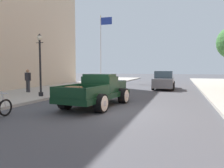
{
  "coord_description": "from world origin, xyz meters",
  "views": [
    {
      "loc": [
        2.98,
        -8.61,
        1.84
      ],
      "look_at": [
        -0.67,
        2.52,
        1.0
      ],
      "focal_mm": 33.89,
      "sensor_mm": 36.0,
      "label": 1
    }
  ],
  "objects": [
    {
      "name": "flagpole",
      "position": [
        -7.71,
        19.56,
        5.77
      ],
      "size": [
        1.74,
        0.16,
        9.16
      ],
      "color": "#B2B2B7",
      "rests_on": "sidewalk_left"
    },
    {
      "name": "ground_plane",
      "position": [
        0.0,
        0.0,
        0.0
      ],
      "size": [
        140.0,
        140.0,
        0.0
      ],
      "primitive_type": "plane",
      "color": "#47474C"
    },
    {
      "name": "pedestrian_sidewalk_left",
      "position": [
        -7.57,
        3.99,
        1.09
      ],
      "size": [
        0.53,
        0.22,
        1.65
      ],
      "color": "#333338",
      "rests_on": "sidewalk_left"
    },
    {
      "name": "hotrod_truck_dark_green",
      "position": [
        -0.94,
        1.26,
        0.75
      ],
      "size": [
        2.49,
        5.05,
        1.58
      ],
      "color": "black",
      "rests_on": "ground"
    },
    {
      "name": "street_lamp_near",
      "position": [
        -5.31,
        2.44,
        2.39
      ],
      "size": [
        0.5,
        0.32,
        3.85
      ],
      "color": "black",
      "rests_on": "sidewalk_left"
    },
    {
      "name": "car_background_grey",
      "position": [
        1.49,
        11.17,
        0.77
      ],
      "size": [
        1.9,
        4.31,
        1.65
      ],
      "color": "slate",
      "rests_on": "ground"
    }
  ]
}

